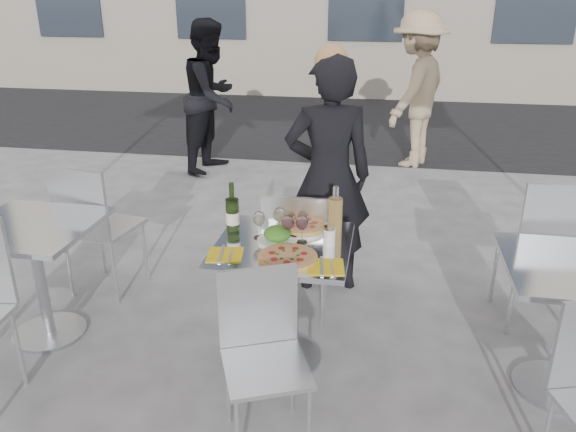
% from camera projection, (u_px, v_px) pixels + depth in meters
% --- Properties ---
extents(ground, '(80.00, 80.00, 0.00)m').
position_uv_depth(ground, '(284.00, 359.00, 3.30)').
color(ground, '#5E5E60').
extents(street_asphalt, '(24.00, 5.00, 0.00)m').
position_uv_depth(street_asphalt, '(355.00, 121.00, 9.23)').
color(street_asphalt, black).
rests_on(street_asphalt, ground).
extents(main_table, '(0.72, 0.72, 0.75)m').
position_uv_depth(main_table, '(283.00, 278.00, 3.10)').
color(main_table, '#B7BABF').
rests_on(main_table, ground).
extents(side_table_left, '(0.72, 0.72, 0.75)m').
position_uv_depth(side_table_left, '(36.00, 257.00, 3.34)').
color(side_table_left, '#B7BABF').
rests_on(side_table_left, ground).
extents(side_table_right, '(0.72, 0.72, 0.75)m').
position_uv_depth(side_table_right, '(572.00, 303.00, 2.86)').
color(side_table_right, '#B7BABF').
rests_on(side_table_right, ground).
extents(chair_far, '(0.43, 0.44, 0.89)m').
position_uv_depth(chair_far, '(297.00, 246.00, 3.51)').
color(chair_far, silver).
rests_on(chair_far, ground).
extents(chair_near, '(0.50, 0.51, 0.84)m').
position_uv_depth(chair_near, '(262.00, 343.00, 2.61)').
color(chair_near, silver).
rests_on(chair_near, ground).
extents(side_chair_lfar, '(0.50, 0.51, 0.96)m').
position_uv_depth(side_chair_lfar, '(93.00, 220.00, 3.80)').
color(side_chair_lfar, silver).
rests_on(side_chair_lfar, ground).
extents(side_chair_rfar, '(0.50, 0.52, 1.01)m').
position_uv_depth(side_chair_rfar, '(549.00, 242.00, 3.39)').
color(side_chair_rfar, silver).
rests_on(side_chair_rfar, ground).
extents(woman_diner, '(0.68, 0.53, 1.65)m').
position_uv_depth(woman_diner, '(328.00, 177.00, 3.83)').
color(woman_diner, black).
rests_on(woman_diner, ground).
extents(pedestrian_a, '(0.81, 0.95, 1.73)m').
position_uv_depth(pedestrian_a, '(212.00, 97.00, 6.47)').
color(pedestrian_a, black).
rests_on(pedestrian_a, ground).
extents(pedestrian_b, '(1.08, 1.34, 1.81)m').
position_uv_depth(pedestrian_b, '(416.00, 90.00, 6.62)').
color(pedestrian_b, tan).
rests_on(pedestrian_b, ground).
extents(pizza_near, '(0.30, 0.30, 0.02)m').
position_uv_depth(pizza_near, '(288.00, 257.00, 2.85)').
color(pizza_near, '#E7B95A').
rests_on(pizza_near, main_table).
extents(pizza_far, '(0.30, 0.30, 0.03)m').
position_uv_depth(pizza_far, '(302.00, 226.00, 3.20)').
color(pizza_far, white).
rests_on(pizza_far, main_table).
extents(salad_plate, '(0.22, 0.22, 0.09)m').
position_uv_depth(salad_plate, '(277.00, 235.00, 3.04)').
color(salad_plate, white).
rests_on(salad_plate, main_table).
extents(wine_bottle, '(0.07, 0.07, 0.29)m').
position_uv_depth(wine_bottle, '(232.00, 214.00, 3.11)').
color(wine_bottle, '#2D481B').
rests_on(wine_bottle, main_table).
extents(carafe, '(0.08, 0.08, 0.29)m').
position_uv_depth(carafe, '(335.00, 216.00, 3.07)').
color(carafe, tan).
rests_on(carafe, main_table).
extents(sugar_shaker, '(0.06, 0.06, 0.11)m').
position_uv_depth(sugar_shaker, '(329.00, 236.00, 2.99)').
color(sugar_shaker, white).
rests_on(sugar_shaker, main_table).
extents(wineglass_white_a, '(0.07, 0.07, 0.16)m').
position_uv_depth(wineglass_white_a, '(259.00, 219.00, 3.05)').
color(wineglass_white_a, white).
rests_on(wineglass_white_a, main_table).
extents(wineglass_white_b, '(0.07, 0.07, 0.16)m').
position_uv_depth(wineglass_white_b, '(279.00, 216.00, 3.10)').
color(wineglass_white_b, white).
rests_on(wineglass_white_b, main_table).
extents(wineglass_red_a, '(0.07, 0.07, 0.16)m').
position_uv_depth(wineglass_red_a, '(288.00, 223.00, 3.00)').
color(wineglass_red_a, white).
rests_on(wineglass_red_a, main_table).
extents(wineglass_red_b, '(0.07, 0.07, 0.16)m').
position_uv_depth(wineglass_red_b, '(302.00, 223.00, 3.00)').
color(wineglass_red_b, white).
rests_on(wineglass_red_b, main_table).
extents(napkin_left, '(0.21, 0.21, 0.01)m').
position_uv_depth(napkin_left, '(225.00, 254.00, 2.89)').
color(napkin_left, yellow).
rests_on(napkin_left, main_table).
extents(napkin_right, '(0.20, 0.20, 0.01)m').
position_uv_depth(napkin_right, '(326.00, 267.00, 2.76)').
color(napkin_right, yellow).
rests_on(napkin_right, main_table).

